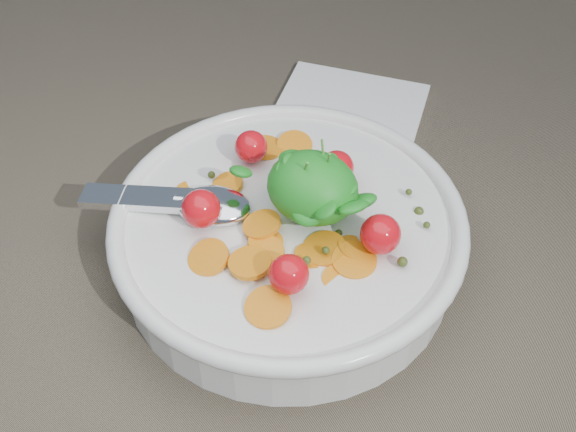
% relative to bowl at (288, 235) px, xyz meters
% --- Properties ---
extents(ground, '(6.00, 6.00, 0.00)m').
position_rel_bowl_xyz_m(ground, '(-0.02, 0.02, -0.04)').
color(ground, '#6C604D').
rests_on(ground, ground).
extents(bowl, '(0.33, 0.30, 0.13)m').
position_rel_bowl_xyz_m(bowl, '(0.00, 0.00, 0.00)').
color(bowl, white).
rests_on(bowl, ground).
extents(napkin, '(0.18, 0.16, 0.01)m').
position_rel_bowl_xyz_m(napkin, '(-0.04, 0.22, -0.03)').
color(napkin, white).
rests_on(napkin, ground).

